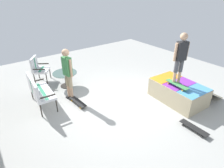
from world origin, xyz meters
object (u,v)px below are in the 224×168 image
Objects in this scene: patio_chair_near_house at (38,67)px; skateboard_spare at (194,128)px; skateboard_by_bench at (78,102)px; skateboard_on_ramp at (177,84)px; skate_ramp at (179,92)px; person_skater at (181,56)px; patio_bench at (38,90)px; person_watching at (68,71)px; patio_table at (65,77)px.

skateboard_spare is at bearing -156.64° from patio_chair_near_house.
patio_chair_near_house is at bearing 23.36° from skateboard_spare.
skateboard_on_ramp is (-1.88, -2.54, 0.64)m from skateboard_by_bench.
skate_ramp is 1.29m from person_skater.
patio_chair_near_house is at bearing 36.69° from person_skater.
person_watching is (-0.12, -0.99, 0.42)m from patio_bench.
patio_bench is 1.29m from skateboard_by_bench.
patio_table is 4.15m from person_skater.
skate_ramp is 1.14× the size of person_watching.
person_watching is at bearing 50.36° from person_skater.
patio_table is at bearing 35.30° from skateboard_on_ramp.
patio_table is 4.72m from skateboard_spare.
skate_ramp is at bearing -37.88° from skateboard_spare.
patio_bench is 0.78× the size of person_skater.
skate_ramp is 2.48× the size of skateboard_by_bench.
patio_table is 1.11× the size of skateboard_by_bench.
skateboard_by_bench is (-1.39, 0.22, -0.32)m from patio_table.
person_skater is (-4.17, -3.11, 0.98)m from patio_chair_near_house.
skate_ramp reaches higher than skateboard_spare.
patio_table reaches higher than skateboard_by_bench.
person_watching is at bearing -97.08° from patio_bench.
skateboard_on_ramp is at bearing -145.35° from patio_chair_near_house.
person_watching reaches higher than patio_bench.
person_skater is at bearing -122.60° from patio_bench.
patio_table is 1.44m from skateboard_by_bench.
patio_bench is at bearing 122.21° from patio_table.
patio_chair_near_house is at bearing 10.22° from skateboard_by_bench.
patio_table is at bearing 37.98° from person_skater.
person_skater is (-2.23, -2.69, 0.56)m from person_watching.
patio_chair_near_house reaches higher than patio_table.
patio_chair_near_house is 5.24m from skateboard_on_ramp.
skate_ramp is 3.74m from person_watching.
skate_ramp reaches higher than patio_table.
skate_ramp is 1.97× the size of patio_chair_near_house.
skate_ramp is at bearing -107.98° from person_skater.
patio_chair_near_house is at bearing 37.83° from skate_ramp.
patio_bench is 1.60× the size of skateboard_spare.
patio_chair_near_house is at bearing 12.01° from person_watching.
skateboard_on_ramp is at bearing -29.32° from skateboard_spare.
skateboard_on_ramp reaches higher than skate_ramp.
person_watching is at bearing 28.97° from skateboard_spare.
skateboard_on_ramp is (-0.08, 0.31, 0.41)m from skate_ramp.
skateboard_spare is 0.99× the size of skateboard_on_ramp.
person_skater is at bearing -123.21° from skateboard_by_bench.
skate_ramp is 3.38m from skateboard_by_bench.
skateboard_spare is (-3.49, -1.93, -0.95)m from person_watching.
patio_bench is 1.43× the size of patio_table.
person_watching is at bearing 164.60° from patio_table.
patio_table is 0.55× the size of person_skater.
patio_bench reaches higher than skateboard_by_bench.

